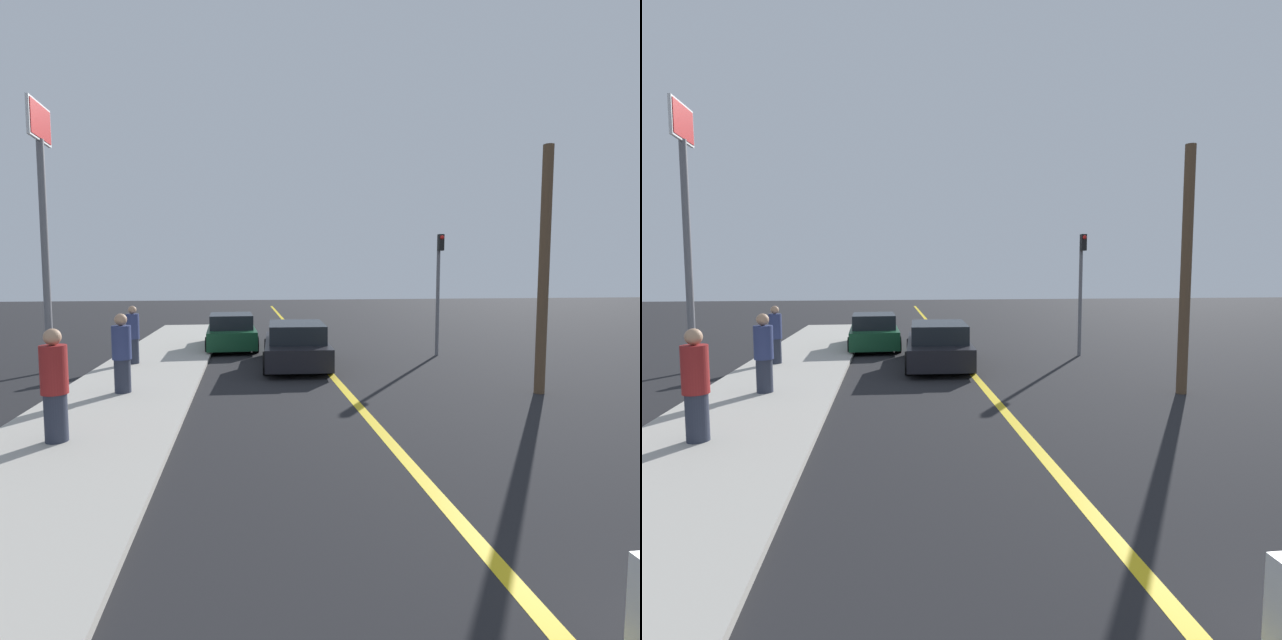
# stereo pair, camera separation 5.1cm
# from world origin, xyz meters

# --- Properties ---
(road_center_line) EXTENTS (0.20, 60.00, 0.01)m
(road_center_line) POSITION_xyz_m (0.00, 18.00, 0.00)
(road_center_line) COLOR gold
(road_center_line) RESTS_ON ground_plane
(sidewalk_left) EXTENTS (3.11, 30.01, 0.11)m
(sidewalk_left) POSITION_xyz_m (-5.11, 15.00, 0.05)
(sidewalk_left) COLOR #ADA89E
(sidewalk_left) RESTS_ON ground_plane
(car_ahead_center) EXTENTS (2.17, 4.70, 1.34)m
(car_ahead_center) POSITION_xyz_m (-0.83, 17.34, 0.65)
(car_ahead_center) COLOR black
(car_ahead_center) RESTS_ON ground_plane
(car_far_distant) EXTENTS (2.00, 4.12, 1.34)m
(car_far_distant) POSITION_xyz_m (-2.89, 21.30, 0.64)
(car_far_distant) COLOR #144728
(car_far_distant) RESTS_ON ground_plane
(pedestrian_near_curb) EXTENTS (0.41, 0.41, 1.83)m
(pedestrian_near_curb) POSITION_xyz_m (-5.40, 10.55, 1.02)
(pedestrian_near_curb) COLOR #282D3D
(pedestrian_near_curb) RESTS_ON sidewalk_left
(pedestrian_mid_group) EXTENTS (0.42, 0.42, 1.81)m
(pedestrian_mid_group) POSITION_xyz_m (-5.16, 13.94, 1.01)
(pedestrian_mid_group) COLOR #282D3D
(pedestrian_mid_group) RESTS_ON sidewalk_left
(pedestrian_far_standing) EXTENTS (0.37, 0.37, 1.76)m
(pedestrian_far_standing) POSITION_xyz_m (-5.75, 17.86, 0.98)
(pedestrian_far_standing) COLOR #282D3D
(pedestrian_far_standing) RESTS_ON sidewalk_left
(traffic_light) EXTENTS (0.18, 0.40, 4.17)m
(traffic_light) POSITION_xyz_m (4.22, 18.53, 2.55)
(traffic_light) COLOR slate
(traffic_light) RESTS_ON ground_plane
(roadside_sign) EXTENTS (0.20, 1.50, 7.53)m
(roadside_sign) POSITION_xyz_m (-7.95, 17.37, 5.21)
(roadside_sign) COLOR slate
(roadside_sign) RESTS_ON ground_plane
(utility_pole) EXTENTS (0.24, 0.24, 5.74)m
(utility_pole) POSITION_xyz_m (4.49, 12.86, 2.87)
(utility_pole) COLOR brown
(utility_pole) RESTS_ON ground_plane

